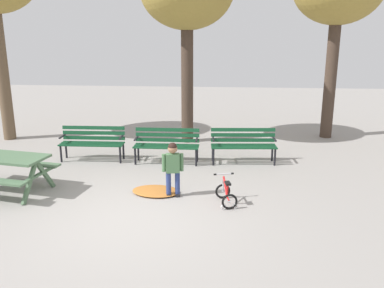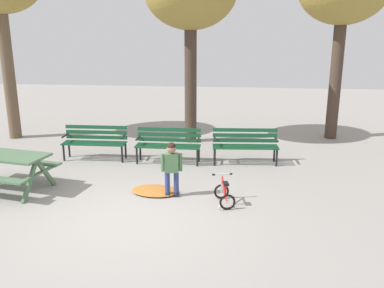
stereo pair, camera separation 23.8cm
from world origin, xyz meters
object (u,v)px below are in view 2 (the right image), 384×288
(park_bench_right, at_px, (245,143))
(child_standing, at_px, (172,165))
(picnic_table, at_px, (4,162))
(park_bench_left, at_px, (168,142))
(park_bench_far_left, at_px, (95,140))
(kids_bicycle, at_px, (224,194))

(park_bench_right, xyz_separation_m, child_standing, (-1.46, -2.33, 0.14))
(picnic_table, distance_m, park_bench_right, 5.45)
(park_bench_left, height_order, child_standing, child_standing)
(park_bench_left, distance_m, park_bench_right, 1.90)
(park_bench_far_left, bearing_deg, picnic_table, -115.92)
(park_bench_far_left, xyz_separation_m, kids_bicycle, (3.39, -2.51, -0.31))
(picnic_table, relative_size, park_bench_left, 1.25)
(picnic_table, bearing_deg, park_bench_far_left, 64.08)
(park_bench_far_left, relative_size, kids_bicycle, 2.61)
(park_bench_right, bearing_deg, kids_bicycle, -98.85)
(park_bench_left, xyz_separation_m, kids_bicycle, (1.49, -2.46, -0.31))
(park_bench_far_left, xyz_separation_m, park_bench_right, (3.80, 0.10, 0.00))
(child_standing, height_order, kids_bicycle, child_standing)
(picnic_table, xyz_separation_m, park_bench_right, (4.90, 2.38, -0.08))
(picnic_table, xyz_separation_m, child_standing, (3.44, 0.04, 0.06))
(park_bench_left, distance_m, kids_bicycle, 2.89)
(picnic_table, distance_m, kids_bicycle, 4.52)
(park_bench_left, bearing_deg, park_bench_right, 4.82)
(park_bench_right, distance_m, kids_bicycle, 2.66)
(park_bench_left, distance_m, child_standing, 2.22)
(park_bench_right, xyz_separation_m, kids_bicycle, (-0.41, -2.61, -0.31))
(picnic_table, bearing_deg, park_bench_right, 25.87)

